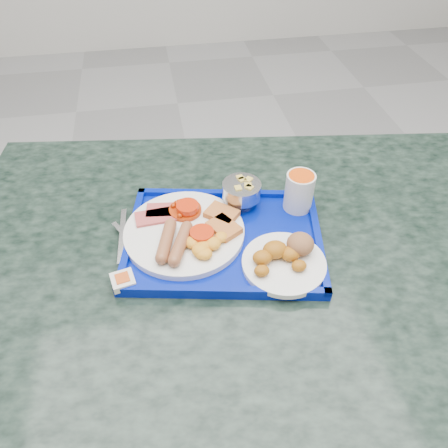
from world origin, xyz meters
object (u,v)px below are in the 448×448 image
(tray, at_px, (224,240))
(main_plate, at_px, (188,232))
(bread_plate, at_px, (285,257))
(juice_cup, at_px, (299,191))
(table, at_px, (244,304))
(fruit_bowl, at_px, (242,191))

(tray, bearing_deg, main_plate, 166.51)
(tray, xyz_separation_m, bread_plate, (0.10, -0.09, 0.02))
(main_plate, height_order, juice_cup, juice_cup)
(juice_cup, bearing_deg, table, -146.41)
(table, relative_size, juice_cup, 15.44)
(juice_cup, bearing_deg, bread_plate, -114.95)
(main_plate, bearing_deg, juice_cup, 11.49)
(table, bearing_deg, main_plate, 163.11)
(table, xyz_separation_m, bread_plate, (0.06, -0.07, 0.23))
(bread_plate, distance_m, fruit_bowl, 0.20)
(bread_plate, xyz_separation_m, juice_cup, (0.07, 0.16, 0.03))
(bread_plate, bearing_deg, table, 129.76)
(tray, relative_size, juice_cup, 5.15)
(fruit_bowl, distance_m, juice_cup, 0.12)
(tray, distance_m, bread_plate, 0.14)
(table, distance_m, fruit_bowl, 0.28)
(table, relative_size, tray, 3.00)
(fruit_bowl, bearing_deg, main_plate, -147.72)
(main_plate, bearing_deg, tray, -13.49)
(main_plate, bearing_deg, table, -16.89)
(bread_plate, height_order, juice_cup, juice_cup)
(table, distance_m, juice_cup, 0.30)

